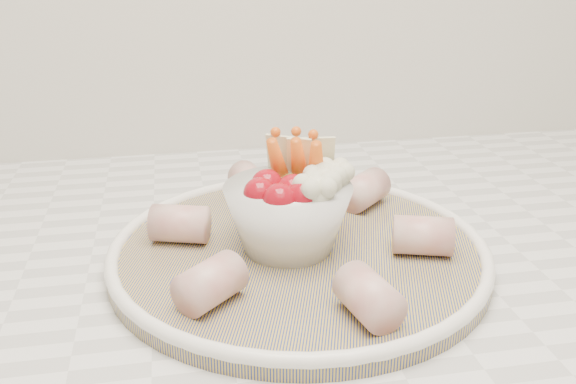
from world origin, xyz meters
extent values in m
cube|color=silver|center=(0.00, 1.45, 0.90)|extent=(2.04, 0.62, 0.04)
cylinder|color=navy|center=(-0.04, 1.42, 0.93)|extent=(0.43, 0.43, 0.01)
torus|color=white|center=(-0.04, 1.42, 0.94)|extent=(0.34, 0.34, 0.01)
sphere|color=maroon|center=(-0.07, 1.41, 0.99)|extent=(0.03, 0.03, 0.03)
sphere|color=maroon|center=(-0.06, 1.39, 0.99)|extent=(0.03, 0.03, 0.03)
sphere|color=maroon|center=(-0.04, 1.40, 0.99)|extent=(0.03, 0.03, 0.03)
sphere|color=maroon|center=(-0.07, 1.43, 0.99)|extent=(0.03, 0.03, 0.03)
sphere|color=maroon|center=(-0.05, 1.41, 0.99)|extent=(0.03, 0.03, 0.03)
sphere|color=maroon|center=(-0.03, 1.41, 0.99)|extent=(0.03, 0.03, 0.03)
sphere|color=#496822|center=(-0.04, 1.43, 0.99)|extent=(0.02, 0.02, 0.02)
cone|color=#E05915|center=(-0.05, 1.45, 1.00)|extent=(0.04, 0.05, 0.07)
cone|color=#E05915|center=(-0.03, 1.45, 1.00)|extent=(0.04, 0.05, 0.07)
cone|color=#E05915|center=(-0.02, 1.44, 1.00)|extent=(0.03, 0.05, 0.07)
sphere|color=beige|center=(-0.02, 1.41, 1.00)|extent=(0.03, 0.03, 0.03)
sphere|color=beige|center=(-0.03, 1.40, 1.00)|extent=(0.03, 0.03, 0.03)
sphere|color=beige|center=(-0.01, 1.43, 1.00)|extent=(0.03, 0.03, 0.03)
cube|color=beige|center=(-0.04, 1.46, 1.00)|extent=(0.04, 0.03, 0.05)
cube|color=beige|center=(-0.02, 1.45, 1.00)|extent=(0.05, 0.02, 0.05)
cylinder|color=#BA5A55|center=(0.07, 1.39, 0.95)|extent=(0.06, 0.05, 0.03)
cylinder|color=#BA5A55|center=(0.05, 1.50, 0.95)|extent=(0.06, 0.06, 0.03)
cylinder|color=#BA5A55|center=(-0.07, 1.54, 0.95)|extent=(0.05, 0.06, 0.03)
cylinder|color=#BA5A55|center=(-0.14, 1.45, 0.95)|extent=(0.06, 0.05, 0.03)
cylinder|color=#BA5A55|center=(-0.12, 1.34, 0.95)|extent=(0.06, 0.06, 0.03)
cylinder|color=#BA5A55|center=(-0.01, 1.30, 0.95)|extent=(0.05, 0.06, 0.03)
camera|label=1|loc=(-0.14, 0.91, 1.20)|focal=40.00mm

